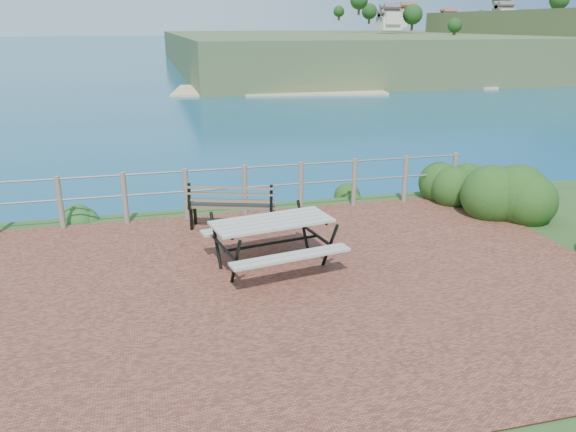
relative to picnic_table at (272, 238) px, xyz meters
name	(u,v)px	position (x,y,z in m)	size (l,w,h in m)	color
ground	(285,286)	(0.04, -0.69, -0.49)	(10.00, 7.00, 0.12)	brown
ocean	(146,35)	(0.04, 199.31, -0.49)	(1200.00, 1200.00, 0.00)	#156E7F
safety_railing	(245,187)	(0.04, 2.66, 0.08)	(9.40, 0.10, 1.00)	#6B5B4C
distant_bay	(571,37)	(173.11, 201.92, -2.02)	(290.00, 232.36, 24.00)	#3E5128
picnic_table	(272,238)	(0.00, 0.00, 0.00)	(1.93, 1.57, 0.77)	#A19C90
park_bench	(232,198)	(-0.33, 1.91, 0.11)	(1.66, 0.89, 0.91)	brown
shrub_right_front	(512,219)	(5.07, 1.11, -0.49)	(1.49, 1.49, 2.11)	#143A11
shrub_right_edge	(458,201)	(4.68, 2.44, -0.49)	(1.07, 1.07, 1.53)	#143A11
shrub_lip_west	(79,218)	(-3.21, 3.28, -0.49)	(0.75, 0.75, 0.48)	#274F1D
shrub_lip_east	(350,194)	(2.57, 3.48, -0.49)	(0.70, 0.70, 0.41)	#143A11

